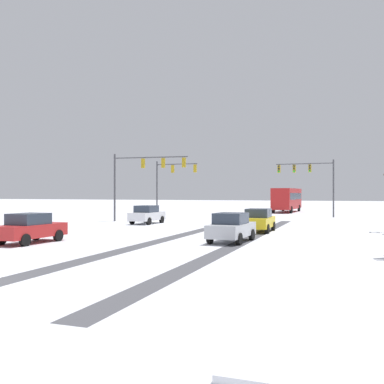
{
  "coord_description": "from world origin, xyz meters",
  "views": [
    {
      "loc": [
        11.1,
        -9.08,
        2.71
      ],
      "look_at": [
        0.0,
        22.3,
        2.8
      ],
      "focal_mm": 40.43,
      "sensor_mm": 36.0,
      "label": 1
    }
  ],
  "objects_px": {
    "car_red_fourth": "(30,228)",
    "bus_oncoming": "(287,198)",
    "car_yellow_cab_second": "(259,220)",
    "car_silver_third": "(231,227)",
    "traffic_signal_far_right": "(310,175)",
    "traffic_signal_near_left": "(144,171)",
    "car_white_lead": "(147,215)",
    "traffic_signal_far_left": "(171,177)"
  },
  "relations": [
    {
      "from": "traffic_signal_far_left",
      "to": "car_yellow_cab_second",
      "type": "height_order",
      "value": "traffic_signal_far_left"
    },
    {
      "from": "traffic_signal_far_right",
      "to": "car_red_fourth",
      "type": "height_order",
      "value": "traffic_signal_far_right"
    },
    {
      "from": "car_yellow_cab_second",
      "to": "car_red_fourth",
      "type": "bearing_deg",
      "value": -133.55
    },
    {
      "from": "traffic_signal_far_right",
      "to": "car_red_fourth",
      "type": "distance_m",
      "value": 34.42
    },
    {
      "from": "bus_oncoming",
      "to": "car_red_fourth",
      "type": "bearing_deg",
      "value": -100.76
    },
    {
      "from": "car_white_lead",
      "to": "car_silver_third",
      "type": "xyz_separation_m",
      "value": [
        10.61,
        -11.46,
        0.0
      ]
    },
    {
      "from": "traffic_signal_far_right",
      "to": "car_white_lead",
      "type": "height_order",
      "value": "traffic_signal_far_right"
    },
    {
      "from": "traffic_signal_far_right",
      "to": "car_yellow_cab_second",
      "type": "xyz_separation_m",
      "value": [
        -1.92,
        -20.93,
        -3.99
      ]
    },
    {
      "from": "traffic_signal_far_right",
      "to": "car_red_fourth",
      "type": "xyz_separation_m",
      "value": [
        -12.34,
        -31.89,
        -3.99
      ]
    },
    {
      "from": "car_silver_third",
      "to": "car_red_fourth",
      "type": "height_order",
      "value": "same"
    },
    {
      "from": "traffic_signal_far_left",
      "to": "bus_oncoming",
      "type": "xyz_separation_m",
      "value": [
        11.49,
        16.02,
        -2.61
      ]
    },
    {
      "from": "traffic_signal_near_left",
      "to": "car_yellow_cab_second",
      "type": "bearing_deg",
      "value": -29.72
    },
    {
      "from": "traffic_signal_near_left",
      "to": "car_red_fourth",
      "type": "xyz_separation_m",
      "value": [
        1.95,
        -18.02,
        -4.02
      ]
    },
    {
      "from": "bus_oncoming",
      "to": "traffic_signal_near_left",
      "type": "bearing_deg",
      "value": -111.73
    },
    {
      "from": "traffic_signal_far_left",
      "to": "car_silver_third",
      "type": "height_order",
      "value": "traffic_signal_far_left"
    },
    {
      "from": "car_yellow_cab_second",
      "to": "bus_oncoming",
      "type": "height_order",
      "value": "bus_oncoming"
    },
    {
      "from": "traffic_signal_near_left",
      "to": "car_silver_third",
      "type": "relative_size",
      "value": 1.77
    },
    {
      "from": "car_white_lead",
      "to": "bus_oncoming",
      "type": "relative_size",
      "value": 0.37
    },
    {
      "from": "car_yellow_cab_second",
      "to": "car_white_lead",
      "type": "bearing_deg",
      "value": 156.88
    },
    {
      "from": "car_white_lead",
      "to": "car_red_fourth",
      "type": "distance_m",
      "value": 15.6
    },
    {
      "from": "traffic_signal_far_right",
      "to": "car_silver_third",
      "type": "height_order",
      "value": "traffic_signal_far_right"
    },
    {
      "from": "car_yellow_cab_second",
      "to": "traffic_signal_near_left",
      "type": "bearing_deg",
      "value": 150.28
    },
    {
      "from": "car_red_fourth",
      "to": "bus_oncoming",
      "type": "bearing_deg",
      "value": 79.24
    },
    {
      "from": "traffic_signal_near_left",
      "to": "car_white_lead",
      "type": "height_order",
      "value": "traffic_signal_near_left"
    },
    {
      "from": "traffic_signal_far_right",
      "to": "car_white_lead",
      "type": "bearing_deg",
      "value": -128.06
    },
    {
      "from": "car_red_fourth",
      "to": "bus_oncoming",
      "type": "height_order",
      "value": "bus_oncoming"
    },
    {
      "from": "traffic_signal_far_left",
      "to": "car_red_fourth",
      "type": "bearing_deg",
      "value": -83.49
    },
    {
      "from": "car_white_lead",
      "to": "car_red_fourth",
      "type": "xyz_separation_m",
      "value": [
        0.42,
        -15.59,
        0.0
      ]
    },
    {
      "from": "car_yellow_cab_second",
      "to": "bus_oncoming",
      "type": "relative_size",
      "value": 0.37
    },
    {
      "from": "car_white_lead",
      "to": "car_red_fourth",
      "type": "height_order",
      "value": "same"
    },
    {
      "from": "traffic_signal_near_left",
      "to": "car_red_fourth",
      "type": "distance_m",
      "value": 18.57
    },
    {
      "from": "traffic_signal_near_left",
      "to": "traffic_signal_far_right",
      "type": "height_order",
      "value": "same"
    },
    {
      "from": "traffic_signal_far_right",
      "to": "car_yellow_cab_second",
      "type": "bearing_deg",
      "value": -95.24
    },
    {
      "from": "traffic_signal_near_left",
      "to": "traffic_signal_far_right",
      "type": "distance_m",
      "value": 19.91
    },
    {
      "from": "car_yellow_cab_second",
      "to": "car_silver_third",
      "type": "xyz_separation_m",
      "value": [
        -0.23,
        -6.83,
        0.0
      ]
    },
    {
      "from": "traffic_signal_far_left",
      "to": "bus_oncoming",
      "type": "distance_m",
      "value": 19.89
    },
    {
      "from": "car_red_fourth",
      "to": "car_silver_third",
      "type": "bearing_deg",
      "value": 22.07
    },
    {
      "from": "traffic_signal_near_left",
      "to": "traffic_signal_far_left",
      "type": "distance_m",
      "value": 9.82
    },
    {
      "from": "car_silver_third",
      "to": "bus_oncoming",
      "type": "distance_m",
      "value": 39.72
    },
    {
      "from": "traffic_signal_far_right",
      "to": "traffic_signal_near_left",
      "type": "bearing_deg",
      "value": -135.85
    },
    {
      "from": "car_red_fourth",
      "to": "bus_oncoming",
      "type": "relative_size",
      "value": 0.38
    },
    {
      "from": "traffic_signal_far_right",
      "to": "bus_oncoming",
      "type": "relative_size",
      "value": 0.59
    }
  ]
}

